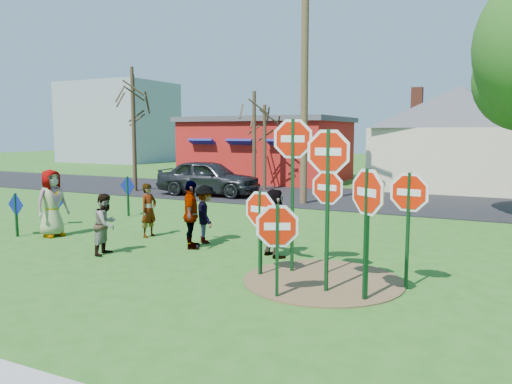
% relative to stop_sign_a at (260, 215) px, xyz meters
% --- Properties ---
extents(ground, '(120.00, 120.00, 0.00)m').
position_rel_stop_sign_a_xyz_m(ground, '(-3.20, 1.19, -1.27)').
color(ground, '#265E1B').
rests_on(ground, ground).
extents(road, '(120.00, 7.50, 0.04)m').
position_rel_stop_sign_a_xyz_m(road, '(-3.20, 12.69, -1.25)').
color(road, black).
rests_on(road, ground).
extents(dirt_patch, '(3.20, 3.20, 0.03)m').
position_rel_stop_sign_a_xyz_m(dirt_patch, '(1.30, 0.19, -1.25)').
color(dirt_patch, brown).
rests_on(dirt_patch, ground).
extents(red_building, '(9.40, 7.69, 3.90)m').
position_rel_stop_sign_a_xyz_m(red_building, '(-8.70, 19.18, 0.70)').
color(red_building, '#A31B10').
rests_on(red_building, ground).
extents(cream_house, '(9.40, 9.40, 6.50)m').
position_rel_stop_sign_a_xyz_m(cream_house, '(2.30, 19.19, 1.66)').
color(cream_house, beige).
rests_on(cream_house, ground).
extents(distant_building, '(10.00, 8.00, 8.00)m').
position_rel_stop_sign_a_xyz_m(distant_building, '(-31.20, 31.19, 2.73)').
color(distant_building, '#8C939E').
rests_on(distant_building, ground).
extents(stop_sign_a, '(1.01, 0.22, 1.91)m').
position_rel_stop_sign_a_xyz_m(stop_sign_a, '(0.00, 0.00, 0.00)').
color(stop_sign_a, '#103C1A').
rests_on(stop_sign_a, ground).
extents(stop_sign_b, '(1.12, 0.21, 3.40)m').
position_rel_stop_sign_a_xyz_m(stop_sign_b, '(0.50, 0.53, 1.22)').
color(stop_sign_b, '#103C1A').
rests_on(stop_sign_b, ground).
extents(stop_sign_c, '(1.11, 0.08, 3.18)m').
position_rel_stop_sign_a_xyz_m(stop_sign_c, '(1.58, -0.45, 0.98)').
color(stop_sign_c, '#103C1A').
rests_on(stop_sign_c, ground).
extents(stop_sign_d, '(1.00, 0.18, 2.36)m').
position_rel_stop_sign_a_xyz_m(stop_sign_d, '(2.88, 0.41, 0.41)').
color(stop_sign_d, '#103C1A').
rests_on(stop_sign_d, ground).
extents(stop_sign_e, '(0.97, 0.48, 1.84)m').
position_rel_stop_sign_a_xyz_m(stop_sign_e, '(0.88, -1.13, -0.07)').
color(stop_sign_e, '#103C1A').
rests_on(stop_sign_e, ground).
extents(stop_sign_f, '(0.92, 0.70, 2.51)m').
position_rel_stop_sign_a_xyz_m(stop_sign_f, '(2.35, -0.61, 0.50)').
color(stop_sign_f, '#103C1A').
rests_on(stop_sign_f, ground).
extents(stop_sign_g, '(0.97, 0.18, 2.32)m').
position_rel_stop_sign_a_xyz_m(stop_sign_g, '(1.20, 0.71, 0.35)').
color(stop_sign_g, '#103C1A').
rests_on(stop_sign_g, ground).
extents(blue_diamond_b, '(0.68, 0.07, 1.26)m').
position_rel_stop_sign_a_xyz_m(blue_diamond_b, '(-7.96, 0.45, -0.49)').
color(blue_diamond_b, '#103C1A').
rests_on(blue_diamond_b, ground).
extents(blue_diamond_c, '(0.61, 0.09, 1.12)m').
position_rel_stop_sign_a_xyz_m(blue_diamond_c, '(-8.34, 2.28, -0.58)').
color(blue_diamond_c, '#103C1A').
rests_on(blue_diamond_c, ground).
extents(blue_diamond_d, '(0.70, 0.07, 1.44)m').
position_rel_stop_sign_a_xyz_m(blue_diamond_d, '(-7.45, 4.63, -0.38)').
color(blue_diamond_d, '#103C1A').
rests_on(blue_diamond_d, ground).
extents(person_a, '(0.77, 1.03, 1.93)m').
position_rel_stop_sign_a_xyz_m(person_a, '(-7.05, 0.93, -0.30)').
color(person_a, '#43548B').
rests_on(person_a, ground).
extents(person_b, '(0.42, 0.59, 1.53)m').
position_rel_stop_sign_a_xyz_m(person_b, '(-4.54, 2.11, -0.50)').
color(person_b, teal).
rests_on(person_b, ground).
extents(person_c, '(0.70, 0.82, 1.49)m').
position_rel_stop_sign_a_xyz_m(person_c, '(-4.18, 0.00, -0.52)').
color(person_c, '#945F41').
rests_on(person_c, ground).
extents(person_d, '(1.11, 1.14, 1.57)m').
position_rel_stop_sign_a_xyz_m(person_d, '(-2.67, 2.15, -0.49)').
color(person_d, '#302F34').
rests_on(person_d, ground).
extents(person_e, '(0.87, 1.11, 1.75)m').
position_rel_stop_sign_a_xyz_m(person_e, '(-2.65, 1.42, -0.39)').
color(person_e, '#402955').
rests_on(person_e, ground).
extents(person_f, '(1.53, 1.26, 1.64)m').
position_rel_stop_sign_a_xyz_m(person_f, '(-0.40, 1.59, -0.45)').
color(person_f, '#1D5A28').
rests_on(person_f, ground).
extents(suv, '(4.99, 2.27, 1.66)m').
position_rel_stop_sign_a_xyz_m(suv, '(-7.91, 10.82, -0.40)').
color(suv, '#323338').
rests_on(suv, road).
extents(utility_pole, '(2.30, 0.70, 9.58)m').
position_rel_stop_sign_a_xyz_m(utility_pole, '(-2.92, 10.20, 3.77)').
color(utility_pole, '#4C3823').
rests_on(utility_pole, ground).
extents(bare_tree_west, '(1.80, 1.80, 5.84)m').
position_rel_stop_sign_a_xyz_m(bare_tree_west, '(-12.26, 10.83, 2.51)').
color(bare_tree_west, '#382819').
rests_on(bare_tree_west, ground).
extents(bare_tree_east, '(1.80, 1.80, 5.02)m').
position_rel_stop_sign_a_xyz_m(bare_tree_east, '(-6.82, 13.46, 1.98)').
color(bare_tree_east, '#382819').
rests_on(bare_tree_east, ground).
extents(bare_tree_mid, '(1.80, 1.80, 6.19)m').
position_rel_stop_sign_a_xyz_m(bare_tree_mid, '(-12.16, 10.65, 2.73)').
color(bare_tree_mid, '#382819').
rests_on(bare_tree_mid, ground).
extents(bare_tree_extra, '(1.80, 1.80, 4.37)m').
position_rel_stop_sign_a_xyz_m(bare_tree_extra, '(-6.52, 14.06, 1.56)').
color(bare_tree_extra, '#382819').
rests_on(bare_tree_extra, ground).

